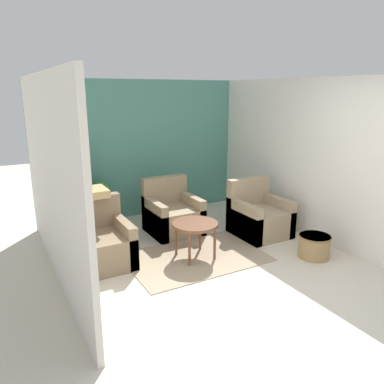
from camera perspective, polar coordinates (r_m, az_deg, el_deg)
ground_plane at (r=4.24m, az=12.41°, el=-16.78°), size 20.00×20.00×0.00m
wall_back_accent at (r=6.80m, az=-7.55°, el=6.47°), size 3.77×0.06×2.41m
wall_left at (r=4.59m, az=-20.71°, el=1.41°), size 0.06×3.58×2.41m
wall_right at (r=6.28m, az=15.04°, el=5.36°), size 0.06×3.58×2.41m
area_rug at (r=5.23m, az=0.47°, el=-9.87°), size 1.85×1.26×0.01m
coffee_table at (r=5.06m, az=0.48°, el=-5.29°), size 0.62×0.62×0.51m
armchair_left at (r=5.07m, az=-13.97°, el=-7.77°), size 0.77×0.79×0.87m
armchair_right at (r=6.03m, az=10.14°, el=-3.81°), size 0.77×0.79×0.87m
armchair_middle at (r=6.04m, az=-3.01°, el=-3.57°), size 0.77×0.79×0.87m
birdcage at (r=6.03m, az=-18.37°, el=-0.76°), size 0.49×0.49×1.30m
parrot at (r=5.88m, az=-18.99°, el=6.35°), size 0.11×0.19×0.23m
potted_plant at (r=6.36m, az=-13.77°, el=-0.60°), size 0.38×0.35×0.80m
wicker_basket at (r=5.45m, az=18.13°, el=-7.76°), size 0.44×0.44×0.32m
throw_pillow at (r=5.14m, az=-15.28°, el=-0.09°), size 0.43×0.43×0.10m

